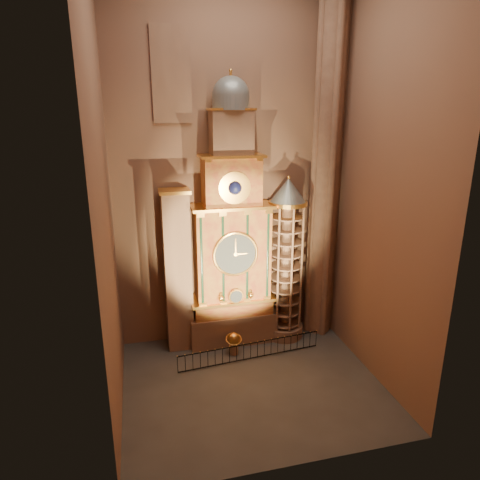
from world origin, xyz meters
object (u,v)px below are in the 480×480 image
object	(u,v)px
astronomical_clock	(232,243)
iron_railing	(251,351)
portrait_tower	(178,271)
stair_turret	(286,262)
celestial_globe	(234,341)

from	to	relation	value
astronomical_clock	iron_railing	bearing A→B (deg)	-78.41
astronomical_clock	iron_railing	xyz separation A→B (m)	(0.54, -2.65, -6.09)
astronomical_clock	iron_railing	size ratio (longest dim) A/B	1.87
portrait_tower	stair_turret	bearing A→B (deg)	-2.33
astronomical_clock	celestial_globe	xyz separation A→B (m)	(-0.31, -1.76, -5.81)
celestial_globe	portrait_tower	bearing A→B (deg)	150.09
stair_turret	iron_railing	distance (m)	6.03
portrait_tower	stair_turret	distance (m)	6.91
celestial_globe	astronomical_clock	bearing A→B (deg)	79.97
iron_railing	stair_turret	bearing A→B (deg)	38.94
stair_turret	celestial_globe	bearing A→B (deg)	-158.56
portrait_tower	iron_railing	xyz separation A→B (m)	(3.94, -2.67, -4.56)
portrait_tower	stair_turret	size ratio (longest dim) A/B	0.94
celestial_globe	iron_railing	distance (m)	1.27
astronomical_clock	portrait_tower	distance (m)	3.73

